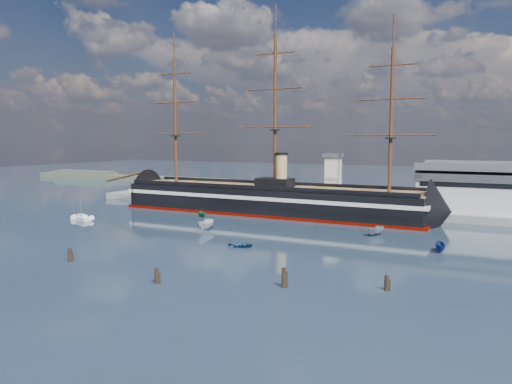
% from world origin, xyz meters
% --- Properties ---
extents(ground, '(600.00, 600.00, 0.00)m').
position_xyz_m(ground, '(0.00, 40.00, 0.00)').
color(ground, '#1E2D37').
rests_on(ground, ground).
extents(quay, '(180.00, 18.00, 2.00)m').
position_xyz_m(quay, '(10.00, 76.00, 0.00)').
color(quay, slate).
rests_on(quay, ground).
extents(quay_tower, '(5.00, 5.00, 15.00)m').
position_xyz_m(quay_tower, '(3.00, 73.00, 9.75)').
color(quay_tower, silver).
rests_on(quay_tower, ground).
extents(shoreline, '(120.00, 10.00, 4.00)m').
position_xyz_m(shoreline, '(-139.23, 135.00, 1.45)').
color(shoreline, '#3F4C38').
rests_on(shoreline, ground).
extents(warship, '(113.01, 17.78, 53.94)m').
position_xyz_m(warship, '(-13.60, 60.00, 4.04)').
color(warship, black).
rests_on(warship, ground).
extents(sailboat, '(6.78, 4.17, 10.45)m').
position_xyz_m(sailboat, '(-50.95, 27.71, 0.67)').
color(sailboat, white).
rests_on(sailboat, ground).
extents(motorboat_a, '(7.99, 3.93, 3.06)m').
position_xyz_m(motorboat_a, '(-13.58, 29.56, 0.00)').
color(motorboat_a, white).
rests_on(motorboat_a, ground).
extents(motorboat_b, '(1.64, 3.22, 1.44)m').
position_xyz_m(motorboat_b, '(2.50, 17.22, 0.00)').
color(motorboat_b, '#2E527B').
rests_on(motorboat_b, ground).
extents(motorboat_c, '(6.67, 4.30, 2.51)m').
position_xyz_m(motorboat_c, '(23.44, 41.09, 0.00)').
color(motorboat_c, gray).
rests_on(motorboat_c, ground).
extents(motorboat_d, '(6.05, 6.87, 2.37)m').
position_xyz_m(motorboat_d, '(-25.87, 46.62, 0.00)').
color(motorboat_d, '#175940').
rests_on(motorboat_d, ground).
extents(motorboat_f, '(5.63, 2.73, 2.16)m').
position_xyz_m(motorboat_f, '(38.11, 30.50, 0.00)').
color(motorboat_f, navy).
rests_on(motorboat_f, ground).
extents(piling_near_left, '(0.64, 0.64, 3.10)m').
position_xyz_m(piling_near_left, '(-18.33, -6.66, 0.00)').
color(piling_near_left, black).
rests_on(piling_near_left, ground).
extents(piling_near_mid, '(0.64, 0.64, 3.02)m').
position_xyz_m(piling_near_mid, '(3.37, -10.41, 0.00)').
color(piling_near_mid, black).
rests_on(piling_near_mid, ground).
extents(piling_near_right, '(0.64, 0.64, 3.61)m').
position_xyz_m(piling_near_right, '(20.88, -3.74, 0.00)').
color(piling_near_right, black).
rests_on(piling_near_right, ground).
extents(piling_far_right, '(0.64, 0.64, 2.87)m').
position_xyz_m(piling_far_right, '(34.34, 1.49, 0.00)').
color(piling_far_right, black).
rests_on(piling_far_right, ground).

